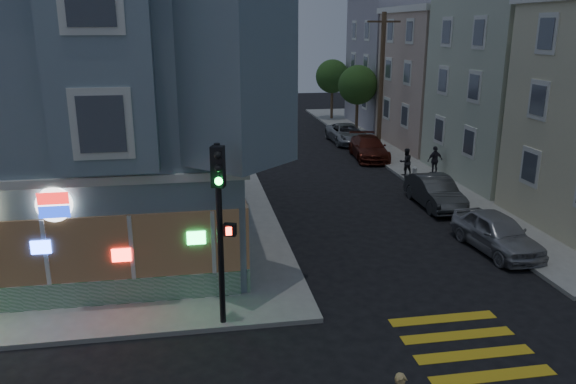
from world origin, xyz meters
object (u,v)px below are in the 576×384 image
object	(u,v)px
pedestrian_a	(406,162)
parked_car_a	(497,233)
utility_pole	(381,81)
parked_car_c	(369,148)
fire_hydrant	(415,173)
parked_car_b	(435,192)
parked_car_d	(347,134)
pedestrian_b	(435,160)
street_tree_far	(332,76)
street_tree_near	(358,85)
traffic_signal	(220,206)

from	to	relation	value
pedestrian_a	parked_car_a	distance (m)	10.96
utility_pole	parked_car_c	xyz separation A→B (m)	(-1.30, -1.94, -4.08)
fire_hydrant	parked_car_b	bearing A→B (deg)	-99.07
parked_car_b	parked_car_d	bearing A→B (deg)	91.10
utility_pole	pedestrian_b	distance (m)	7.99
parked_car_d	pedestrian_b	bearing A→B (deg)	-77.89
street_tree_far	parked_car_c	world-z (taller)	street_tree_far
pedestrian_a	utility_pole	bearing A→B (deg)	-103.60
street_tree_far	parked_car_b	bearing A→B (deg)	-93.28
street_tree_far	pedestrian_b	distance (m)	21.16
parked_car_a	fire_hydrant	world-z (taller)	parked_car_a
pedestrian_b	fire_hydrant	distance (m)	2.04
parked_car_c	parked_car_d	world-z (taller)	parked_car_c
pedestrian_b	pedestrian_a	bearing A→B (deg)	-13.56
utility_pole	pedestrian_b	size ratio (longest dim) A/B	5.58
utility_pole	street_tree_far	bearing A→B (deg)	89.18
fire_hydrant	street_tree_far	bearing A→B (deg)	87.81
street_tree_near	traffic_signal	world-z (taller)	street_tree_near
street_tree_near	pedestrian_b	distance (m)	13.29
parked_car_a	parked_car_b	size ratio (longest dim) A/B	0.99
pedestrian_a	pedestrian_b	world-z (taller)	pedestrian_b
street_tree_near	parked_car_c	xyz separation A→B (m)	(-1.50, -7.94, -3.22)
street_tree_far	parked_car_a	size ratio (longest dim) A/B	1.22
pedestrian_b	traffic_signal	distance (m)	19.85
street_tree_near	traffic_signal	xyz separation A→B (m)	(-12.03, -27.83, -0.30)
pedestrian_a	street_tree_near	bearing A→B (deg)	-101.77
parked_car_c	parked_car_a	bearing A→B (deg)	-84.77
utility_pole	traffic_signal	world-z (taller)	utility_pole
pedestrian_a	parked_car_d	world-z (taller)	pedestrian_a
traffic_signal	street_tree_far	bearing A→B (deg)	90.29
pedestrian_b	parked_car_d	world-z (taller)	pedestrian_b
parked_car_d	fire_hydrant	bearing A→B (deg)	-87.26
pedestrian_b	fire_hydrant	bearing A→B (deg)	23.86
parked_car_d	fire_hydrant	xyz separation A→B (m)	(0.65, -11.38, -0.13)
utility_pole	parked_car_c	world-z (taller)	utility_pole
pedestrian_b	parked_car_c	world-z (taller)	pedestrian_b
utility_pole	traffic_signal	xyz separation A→B (m)	(-11.83, -21.83, -1.16)
parked_car_c	fire_hydrant	xyz separation A→B (m)	(0.65, -6.14, -0.15)
street_tree_far	parked_car_b	xyz separation A→B (m)	(-1.50, -26.17, -3.21)
parked_car_a	fire_hydrant	bearing A→B (deg)	81.61
pedestrian_b	parked_car_d	distance (m)	10.50
pedestrian_a	pedestrian_b	size ratio (longest dim) A/B	0.95
street_tree_far	parked_car_c	bearing A→B (deg)	-95.38
pedestrian_b	parked_car_d	xyz separation A→B (m)	(-2.30, 10.24, -0.26)
parked_car_a	pedestrian_a	bearing A→B (deg)	82.32
parked_car_c	fire_hydrant	world-z (taller)	parked_car_c
utility_pole	street_tree_far	world-z (taller)	utility_pole
utility_pole	street_tree_far	size ratio (longest dim) A/B	1.70
parked_car_c	traffic_signal	distance (m)	22.70
street_tree_near	parked_car_a	bearing A→B (deg)	-93.61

